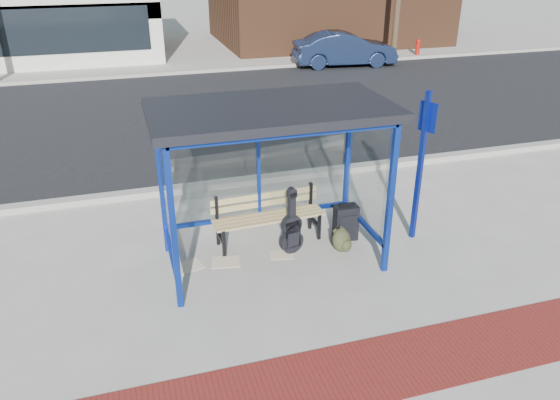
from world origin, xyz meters
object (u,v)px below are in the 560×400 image
object	(u,v)px
backpack	(342,241)
parked_car	(345,49)
suitcase	(346,223)
guitar_bag	(291,231)
bench	(268,214)
fire_hydrant	(418,46)

from	to	relation	value
backpack	parked_car	bearing A→B (deg)	44.80
suitcase	backpack	xyz separation A→B (m)	(-0.20, -0.34, -0.12)
guitar_bag	backpack	bearing A→B (deg)	-27.46
bench	guitar_bag	distance (m)	0.54
suitcase	fire_hydrant	bearing A→B (deg)	59.58
bench	guitar_bag	size ratio (longest dim) A/B	1.74
fire_hydrant	guitar_bag	bearing A→B (deg)	-126.14
fire_hydrant	bench	bearing A→B (deg)	-127.79
bench	fire_hydrant	world-z (taller)	bench
suitcase	parked_car	world-z (taller)	parked_car
parked_car	fire_hydrant	bearing A→B (deg)	-66.90
guitar_bag	fire_hydrant	size ratio (longest dim) A/B	1.60
guitar_bag	backpack	world-z (taller)	guitar_bag
guitar_bag	fire_hydrant	distance (m)	16.91
suitcase	fire_hydrant	world-z (taller)	suitcase
bench	fire_hydrant	size ratio (longest dim) A/B	2.78
backpack	parked_car	world-z (taller)	parked_car
guitar_bag	suitcase	xyz separation A→B (m)	(0.97, 0.14, -0.08)
backpack	parked_car	size ratio (longest dim) A/B	0.10
guitar_bag	suitcase	size ratio (longest dim) A/B	1.60
suitcase	backpack	size ratio (longest dim) A/B	1.68
backpack	fire_hydrant	world-z (taller)	fire_hydrant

